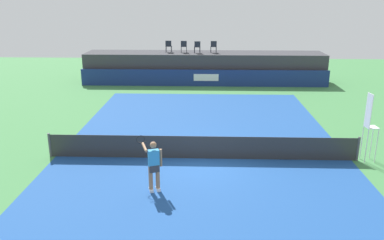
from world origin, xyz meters
TOP-DOWN VIEW (x-y plane):
  - ground_plane at (0.00, 3.00)m, footprint 48.00×48.00m
  - court_inner at (0.00, 0.00)m, footprint 12.00×22.00m
  - sponsor_wall at (0.00, 13.50)m, footprint 18.00×0.22m
  - spectator_platform at (0.00, 15.30)m, footprint 18.00×2.80m
  - spectator_chair_far_left at (-2.72, 15.34)m, footprint 0.45×0.45m
  - spectator_chair_left at (-1.55, 15.22)m, footprint 0.45×0.45m
  - spectator_chair_center at (-0.53, 14.97)m, footprint 0.48×0.48m
  - spectator_chair_right at (0.69, 15.21)m, footprint 0.45×0.45m
  - umpire_chair at (6.49, -0.01)m, footprint 0.48×0.48m
  - tennis_net at (0.00, 0.00)m, footprint 12.40×0.02m
  - net_post_near at (-6.20, 0.00)m, footprint 0.10×0.10m
  - net_post_far at (6.20, 0.00)m, footprint 0.10×0.10m
  - tennis_player at (-1.58, -2.82)m, footprint 0.97×1.09m
  - tennis_ball at (-0.05, 1.63)m, footprint 0.07×0.07m

SIDE VIEW (x-z plane):
  - ground_plane at x=0.00m, z-range 0.00..0.00m
  - court_inner at x=0.00m, z-range 0.00..0.00m
  - tennis_ball at x=-0.05m, z-range 0.00..0.07m
  - tennis_net at x=0.00m, z-range 0.00..0.95m
  - net_post_near at x=-6.20m, z-range 0.00..1.00m
  - net_post_far at x=6.20m, z-range 0.00..1.00m
  - sponsor_wall at x=0.00m, z-range 0.00..1.20m
  - tennis_player at x=-1.58m, z-range 0.07..1.84m
  - spectator_platform at x=0.00m, z-range 0.00..2.20m
  - umpire_chair at x=6.49m, z-range 0.21..2.97m
  - spectator_chair_far_left at x=-2.72m, z-range 2.25..3.14m
  - spectator_chair_left at x=-1.55m, z-range 2.25..3.14m
  - spectator_chair_center at x=-0.53m, z-range 2.25..3.14m
  - spectator_chair_right at x=0.69m, z-range 2.25..3.14m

